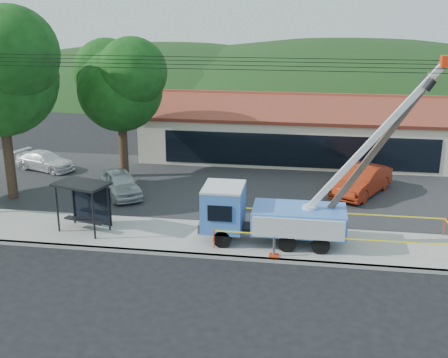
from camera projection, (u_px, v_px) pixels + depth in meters
ground at (188, 279)px, 23.00m from camera, size 120.00×120.00×0.00m
curb at (198, 255)px, 24.96m from camera, size 60.00×0.25×0.15m
sidewalk at (206, 238)px, 26.75m from camera, size 60.00×4.00×0.15m
parking_lot at (230, 187)px, 34.29m from camera, size 60.00×12.00×0.10m
strip_mall at (300, 131)px, 40.67m from camera, size 22.50×8.53×4.67m
tree_lot at (120, 81)px, 34.39m from camera, size 6.30×5.60×8.94m
hill_west at (167, 84)px, 77.00m from camera, size 78.40×56.00×28.00m
hill_center at (353, 88)px, 73.34m from camera, size 89.60×64.00×32.00m
utility_truck at (270, 213)px, 25.79m from camera, size 10.46×3.54×8.65m
leaning_pole at (377, 147)px, 24.45m from camera, size 5.61×1.74×8.58m
bus_shelter at (84, 195)px, 27.06m from camera, size 2.87×2.20×2.45m
caution_tape at (333, 228)px, 25.97m from camera, size 10.67×3.17×0.92m
car_silver at (121, 197)px, 32.67m from camera, size 3.80×4.51×1.46m
car_red at (361, 196)px, 32.81m from camera, size 3.94×5.31×1.67m
car_white at (46, 171)px, 37.61m from camera, size 4.56×2.93×1.23m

